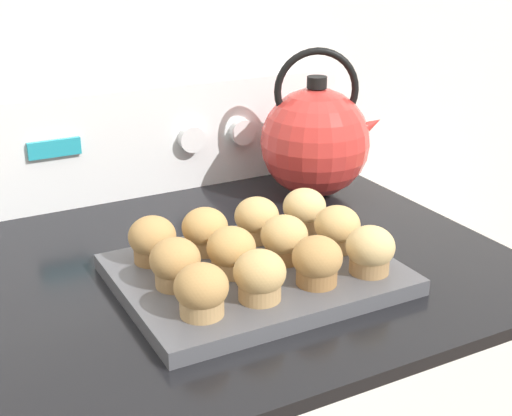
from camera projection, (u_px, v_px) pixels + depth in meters
wall_back at (131, 25)px, 1.25m from camera, size 8.00×0.05×2.40m
control_panel at (149, 139)px, 1.28m from camera, size 0.77×0.07×0.20m
muffin_pan at (259, 274)px, 0.98m from camera, size 0.37×0.29×0.02m
muffin_r0_c0 at (201, 291)px, 0.84m from camera, size 0.07×0.07×0.07m
muffin_r0_c1 at (260, 276)px, 0.88m from camera, size 0.07×0.07×0.07m
muffin_r0_c2 at (317, 261)px, 0.91m from camera, size 0.07×0.07×0.07m
muffin_r0_c3 at (370, 251)px, 0.95m from camera, size 0.07×0.07×0.07m
muffin_r1_c0 at (175, 263)px, 0.91m from camera, size 0.07×0.07×0.07m
muffin_r1_c1 at (231, 252)px, 0.94m from camera, size 0.07×0.07×0.07m
muffin_r1_c2 at (284, 239)px, 0.98m from camera, size 0.07×0.07×0.07m
muffin_r1_c3 at (337, 229)px, 1.01m from camera, size 0.07×0.07×0.07m
muffin_r2_c0 at (152, 240)px, 0.98m from camera, size 0.07×0.07×0.07m
muffin_r2_c1 at (205, 231)px, 1.01m from camera, size 0.07×0.07×0.07m
muffin_r2_c2 at (257, 220)px, 1.05m from camera, size 0.07×0.07×0.07m
muffin_r2_c3 at (304, 210)px, 1.08m from camera, size 0.07×0.07×0.07m
tea_kettle at (316, 140)px, 1.26m from camera, size 0.22×0.19×0.26m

